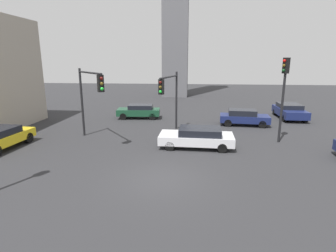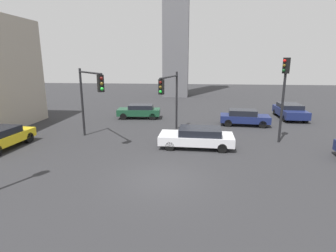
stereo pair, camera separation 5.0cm
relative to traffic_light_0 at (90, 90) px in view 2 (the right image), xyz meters
name	(u,v)px [view 2 (the right image)]	position (x,y,z in m)	size (l,w,h in m)	color
ground_plane	(161,179)	(5.31, -5.36, -3.59)	(108.78, 108.78, 0.00)	#2D2D30
traffic_light_0	(90,90)	(0.00, 0.00, 0.00)	(2.96, 3.65, 4.93)	black
traffic_light_2	(169,91)	(4.97, 2.45, -0.29)	(1.04, 4.07, 4.62)	black
traffic_light_3	(284,85)	(12.62, 1.29, 0.31)	(0.49, 0.44, 5.64)	black
car_0	(1,137)	(-5.27, -1.89, -2.85)	(2.08, 4.34, 1.36)	yellow
car_1	(290,111)	(16.04, 9.47, -2.83)	(2.17, 4.75, 1.41)	navy
car_2	(197,137)	(7.04, -0.35, -2.91)	(4.77, 2.18, 1.28)	silver
car_4	(244,117)	(11.11, 6.14, -2.87)	(4.25, 2.10, 1.37)	navy
car_5	(139,111)	(1.52, 8.17, -2.87)	(4.18, 2.01, 1.33)	#19472D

